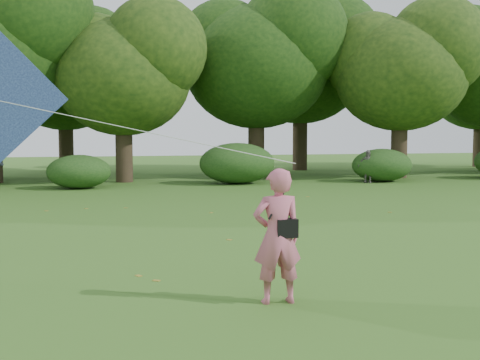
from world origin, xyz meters
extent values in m
plane|color=#265114|center=(0.00, 0.00, 0.00)|extent=(100.00, 100.00, 0.00)
imported|color=#CB5F79|center=(-0.79, -0.96, 0.95)|extent=(0.70, 0.47, 1.90)
imported|color=slate|center=(9.00, 16.85, 0.77)|extent=(0.97, 0.73, 1.53)
cube|color=black|center=(-0.67, -0.99, 1.07)|extent=(0.30, 0.20, 0.26)
cylinder|color=black|center=(-0.79, -1.00, 1.43)|extent=(0.33, 0.14, 0.47)
cylinder|color=white|center=(-2.80, 0.22, 2.47)|extent=(4.51, 2.47, 1.01)
cylinder|color=#3A2D1E|center=(-2.00, 20.00, 1.57)|extent=(0.80, 0.80, 3.15)
ellipsoid|color=#1E3F11|center=(-2.00, 20.00, 4.91)|extent=(6.40, 6.40, 5.44)
cylinder|color=#3A2D1E|center=(5.00, 22.00, 1.84)|extent=(0.86, 0.86, 3.67)
ellipsoid|color=#1E3F11|center=(5.00, 22.00, 5.76)|extent=(7.60, 7.60, 6.46)
cylinder|color=#3A2D1E|center=(12.00, 19.50, 1.72)|extent=(0.83, 0.83, 3.43)
ellipsoid|color=#1E3F11|center=(12.00, 19.50, 5.30)|extent=(6.80, 6.80, 5.78)
cylinder|color=#3A2D1E|center=(-5.00, 27.50, 1.75)|extent=(0.84, 0.84, 3.50)
ellipsoid|color=#1E3F11|center=(-5.00, 27.50, 5.43)|extent=(7.00, 7.00, 5.95)
cylinder|color=#3A2D1E|center=(9.00, 26.50, 2.01)|extent=(0.90, 0.90, 4.02)
ellipsoid|color=#1E3F11|center=(9.00, 26.50, 6.17)|extent=(7.80, 7.80, 6.63)
cylinder|color=#3A2D1E|center=(22.00, 27.00, 1.78)|extent=(0.85, 0.85, 3.57)
ellipsoid|color=#264919|center=(-4.00, 17.10, 0.71)|extent=(2.66, 2.09, 1.42)
ellipsoid|color=#264919|center=(3.00, 17.90, 0.94)|extent=(3.50, 2.75, 1.88)
ellipsoid|color=#264919|center=(10.00, 17.40, 0.79)|extent=(2.94, 2.31, 1.58)
cube|color=olive|center=(4.28, 11.88, 0.00)|extent=(0.13, 0.09, 0.01)
cube|color=olive|center=(-3.60, 10.26, 0.00)|extent=(0.14, 0.14, 0.01)
cube|color=olive|center=(5.21, 7.30, 0.00)|extent=(0.14, 0.13, 0.01)
cube|color=olive|center=(-4.77, 9.99, 0.00)|extent=(0.14, 0.14, 0.01)
cube|color=olive|center=(-0.41, 3.98, 0.00)|extent=(0.14, 0.14, 0.01)
cube|color=olive|center=(0.02, 8.43, 0.00)|extent=(0.14, 0.14, 0.01)
cube|color=olive|center=(-2.59, 1.07, 0.00)|extent=(0.13, 0.14, 0.01)
cube|color=olive|center=(-2.39, 10.15, 0.00)|extent=(0.14, 0.13, 0.01)
cube|color=olive|center=(-2.33, 0.68, 0.00)|extent=(0.14, 0.13, 0.01)
camera|label=1|loc=(-3.22, -8.92, 2.42)|focal=45.00mm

